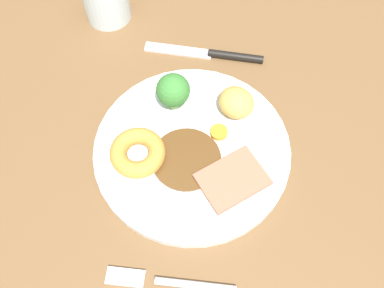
{
  "coord_description": "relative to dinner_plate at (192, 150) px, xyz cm",
  "views": [
    {
      "loc": [
        -22.76,
        -0.89,
        54.84
      ],
      "look_at": [
        3.66,
        0.93,
        6.0
      ],
      "focal_mm": 39.53,
      "sensor_mm": 36.0,
      "label": 1
    }
  ],
  "objects": [
    {
      "name": "carrot_coin_front",
      "position": [
        2.43,
        -3.49,
        1.03
      ],
      "size": [
        2.4,
        2.4,
        0.65
      ],
      "primitive_type": "cylinder",
      "color": "orange",
      "rests_on": "dinner_plate"
    },
    {
      "name": "yorkshire_pudding",
      "position": [
        -1.83,
        6.96,
        1.84
      ],
      "size": [
        7.3,
        7.3,
        2.28
      ],
      "primitive_type": "torus",
      "color": "#C68938",
      "rests_on": "dinner_plate"
    },
    {
      "name": "broccoli_floret",
      "position": [
        6.61,
        3.0,
        4.17
      ],
      "size": [
        4.63,
        4.63,
        5.91
      ],
      "color": "#8CB766",
      "rests_on": "dinner_plate"
    },
    {
      "name": "dining_table",
      "position": [
        -3.66,
        -0.93,
        -2.5
      ],
      "size": [
        120.0,
        84.0,
        3.6
      ],
      "primitive_type": "cube",
      "color": "brown",
      "rests_on": "ground"
    },
    {
      "name": "roast_potato_left",
      "position": [
        6.4,
        -5.61,
        2.53
      ],
      "size": [
        6.91,
        6.88,
        3.67
      ],
      "primitive_type": "ellipsoid",
      "rotation": [
        0.0,
        0.0,
        2.29
      ],
      "color": "tan",
      "rests_on": "dinner_plate"
    },
    {
      "name": "dinner_plate",
      "position": [
        0.0,
        0.0,
        0.0
      ],
      "size": [
        26.4,
        26.4,
        1.4
      ],
      "primitive_type": "cylinder",
      "color": "white",
      "rests_on": "dining_table"
    },
    {
      "name": "meat_slice_main",
      "position": [
        -4.45,
        -5.47,
        1.1
      ],
      "size": [
        9.77,
        10.32,
        0.8
      ],
      "primitive_type": "cube",
      "rotation": [
        0.0,
        0.0,
        5.32
      ],
      "color": "#9E664C",
      "rests_on": "dinner_plate"
    },
    {
      "name": "knife",
      "position": [
        17.08,
        -2.28,
        -0.25
      ],
      "size": [
        3.24,
        18.55,
        1.2
      ],
      "rotation": [
        0.0,
        0.0,
        1.47
      ],
      "color": "black",
      "rests_on": "dining_table"
    },
    {
      "name": "gravy_pool",
      "position": [
        -1.81,
        0.63,
        0.85
      ],
      "size": [
        9.24,
        9.24,
        0.3
      ],
      "primitive_type": "cylinder",
      "color": "#563819",
      "rests_on": "dinner_plate"
    },
    {
      "name": "fork",
      "position": [
        -17.34,
        1.8,
        -0.31
      ],
      "size": [
        2.18,
        15.3,
        0.9
      ],
      "rotation": [
        0.0,
        0.0,
        1.53
      ],
      "color": "silver",
      "rests_on": "dining_table"
    }
  ]
}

